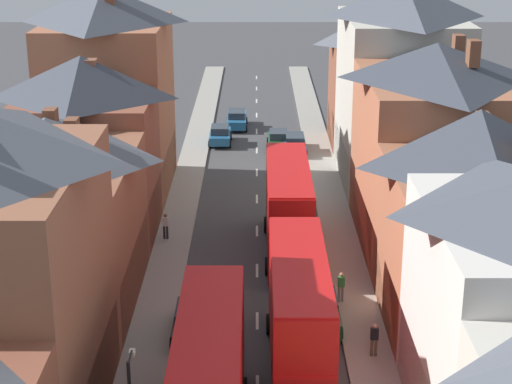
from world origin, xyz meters
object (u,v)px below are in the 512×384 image
object	(u,v)px
car_mid_black	(323,310)
car_mid_white	(281,140)
double_decker_bus_lead	(301,313)
double_decker_bus_mid_street	(290,208)
car_parked_left_b	(222,135)
pedestrian_far_left	(343,285)
double_decker_bus_far_approaching	(211,384)
pedestrian_mid_right	(376,338)
pedestrian_far_right	(168,225)
car_parked_left_a	(297,144)
car_parked_right_a	(239,119)
car_near_silver	(194,320)

from	to	relation	value
car_mid_black	car_mid_white	xyz separation A→B (m)	(-1.30, 30.96, -0.06)
double_decker_bus_lead	double_decker_bus_mid_street	bearing A→B (deg)	90.00
double_decker_bus_mid_street	car_parked_left_b	size ratio (longest dim) A/B	2.72
double_decker_bus_lead	pedestrian_far_left	world-z (taller)	double_decker_bus_lead
double_decker_bus_far_approaching	pedestrian_far_left	distance (m)	13.77
double_decker_bus_mid_street	pedestrian_far_left	bearing A→B (deg)	-69.16
double_decker_bus_lead	pedestrian_mid_right	xyz separation A→B (m)	(3.49, 0.99, -1.78)
double_decker_bus_lead	pedestrian_far_right	size ratio (longest dim) A/B	6.71
double_decker_bus_far_approaching	car_parked_left_b	size ratio (longest dim) A/B	2.72
double_decker_bus_far_approaching	car_mid_white	size ratio (longest dim) A/B	2.67
double_decker_bus_mid_street	car_parked_left_b	bearing A→B (deg)	101.79
pedestrian_mid_right	car_mid_white	bearing A→B (deg)	95.83
car_mid_black	pedestrian_far_right	size ratio (longest dim) A/B	2.77
car_parked_left_a	car_parked_right_a	world-z (taller)	car_parked_right_a
double_decker_bus_mid_street	pedestrian_far_right	xyz separation A→B (m)	(-7.35, 1.90, -1.78)
double_decker_bus_lead	car_parked_right_a	xyz separation A→B (m)	(-3.59, 41.86, -1.98)
car_parked_left_a	pedestrian_mid_right	xyz separation A→B (m)	(2.18, -32.79, 0.23)
double_decker_bus_lead	double_decker_bus_far_approaching	xyz separation A→B (m)	(-3.60, -5.69, 0.00)
car_near_silver	pedestrian_far_right	size ratio (longest dim) A/B	2.58
double_decker_bus_far_approaching	car_parked_left_a	size ratio (longest dim) A/B	2.40
car_mid_white	pedestrian_far_right	xyz separation A→B (m)	(-7.36, -20.06, 0.24)
car_mid_black	car_parked_left_b	distance (m)	33.02
pedestrian_far_left	pedestrian_far_right	world-z (taller)	same
car_parked_left_b	double_decker_bus_far_approaching	bearing A→B (deg)	-88.25
pedestrian_far_left	pedestrian_far_right	distance (m)	13.03
car_near_silver	pedestrian_far_right	xyz separation A→B (m)	(-2.46, 11.95, 0.20)
double_decker_bus_far_approaching	car_mid_white	bearing A→B (deg)	84.94
car_near_silver	car_parked_left_b	size ratio (longest dim) A/B	1.05
car_parked_left_a	pedestrian_far_right	size ratio (longest dim) A/B	2.80
car_parked_right_a	double_decker_bus_mid_street	bearing A→B (deg)	-82.88
pedestrian_mid_right	pedestrian_far_right	distance (m)	17.74
car_near_silver	car_mid_white	size ratio (longest dim) A/B	1.03
car_parked_left_a	car_parked_right_a	distance (m)	9.45
double_decker_bus_lead	pedestrian_mid_right	bearing A→B (deg)	15.90
car_mid_black	car_mid_white	bearing A→B (deg)	92.40
car_parked_left_b	pedestrian_far_right	xyz separation A→B (m)	(-2.46, -21.54, 0.23)
pedestrian_far_right	double_decker_bus_far_approaching	bearing A→B (deg)	-79.75
car_mid_black	pedestrian_mid_right	world-z (taller)	pedestrian_mid_right
car_mid_white	pedestrian_far_right	world-z (taller)	pedestrian_far_right
double_decker_bus_lead	pedestrian_mid_right	distance (m)	4.05
car_parked_left_b	pedestrian_far_left	bearing A→B (deg)	-76.15
car_mid_black	pedestrian_mid_right	distance (m)	3.83
pedestrian_mid_right	pedestrian_far_left	world-z (taller)	same
double_decker_bus_lead	pedestrian_far_left	bearing A→B (deg)	68.88
car_parked_left_b	double_decker_bus_lead	bearing A→B (deg)	-82.38
double_decker_bus_mid_street	car_parked_left_b	distance (m)	24.03
double_decker_bus_lead	car_mid_white	distance (m)	35.15
double_decker_bus_mid_street	pedestrian_far_left	size ratio (longest dim) A/B	6.71
pedestrian_mid_right	pedestrian_far_left	distance (m)	5.61
car_parked_left_b	pedestrian_mid_right	world-z (taller)	pedestrian_mid_right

